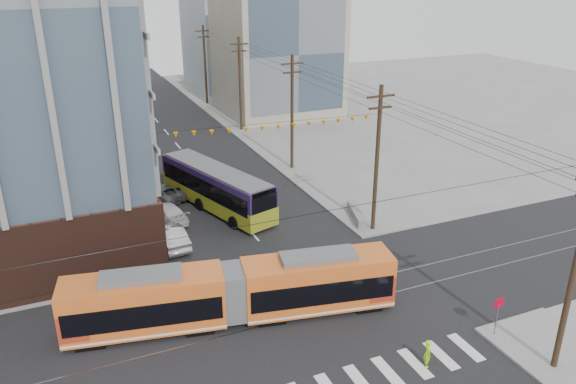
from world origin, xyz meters
The scene contains 14 objects.
ground centered at (0.00, 0.00, 0.00)m, with size 160.00×160.00×0.00m, color slate.
bg_bldg_ne_near centered at (16.00, 48.00, 8.00)m, with size 14.00×14.00×16.00m, color gray.
bg_bldg_nw_far centered at (-14.00, 72.00, 10.00)m, with size 16.00×18.00×20.00m, color gray.
bg_bldg_ne_far centered at (18.00, 68.00, 7.00)m, with size 16.00×16.00×14.00m, color #8C99A5.
utility_pole_near centered at (8.50, -6.00, 5.50)m, with size 0.30×0.30×11.00m, color black.
utility_pole_far centered at (8.50, 56.00, 5.50)m, with size 0.30×0.30×11.00m, color black.
streetcar centered at (-4.71, 4.19, 1.75)m, with size 18.15×2.55×3.50m, color #D55D20, non-canonical shape.
city_bus centered at (-0.99, 19.75, 1.77)m, with size 2.71×12.49×3.54m, color #271645, non-canonical shape.
parked_car_silver centered at (-6.02, 14.57, 0.79)m, with size 1.67×4.78×1.58m, color #BCBCBC.
parked_car_white centered at (-5.37, 18.86, 0.71)m, with size 1.99×4.91×1.42m, color silver.
parked_car_grey centered at (-4.96, 23.22, 0.68)m, with size 2.26×4.91×1.36m, color #484849.
pedestrian centered at (2.83, -3.34, 0.75)m, with size 0.55×0.36×1.50m, color #9CFF0F.
stop_sign centered at (7.60, -2.84, 1.15)m, with size 0.70×0.70×2.30m, color #A0001B, non-canonical shape.
jersey_barrier centered at (8.30, 13.13, 0.41)m, with size 0.93×4.11×0.82m, color gray.
Camera 1 is at (-12.57, -21.38, 18.54)m, focal length 35.00 mm.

